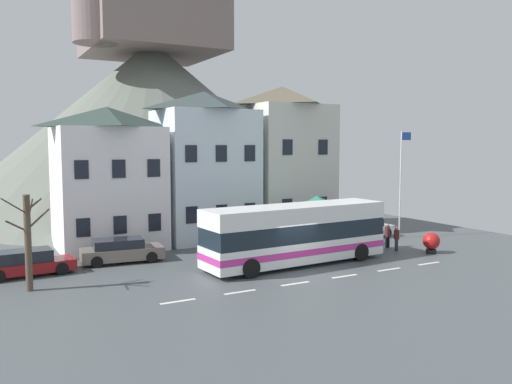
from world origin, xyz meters
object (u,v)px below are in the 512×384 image
parked_car_00 (366,228)px  harbour_buoy (431,242)px  pedestrian_00 (381,239)px  public_bench (296,237)px  pedestrian_01 (397,237)px  bare_tree_00 (28,240)px  pedestrian_02 (387,234)px  transit_bus (296,235)px  townhouse_02 (282,159)px  parked_car_01 (121,251)px  townhouse_00 (108,178)px  parked_car_02 (27,263)px  flagpole (401,177)px  townhouse_01 (205,166)px  bus_shelter (317,204)px  hilltop_castle (153,123)px

parked_car_00 → harbour_buoy: parked_car_00 is taller
pedestrian_00 → public_bench: 5.77m
pedestrian_01 → bare_tree_00: 21.40m
pedestrian_02 → transit_bus: bearing=-171.4°
townhouse_02 → parked_car_01: 15.62m
pedestrian_00 → public_bench: pedestrian_00 is taller
pedestrian_00 → pedestrian_02: 1.64m
townhouse_00 → parked_car_02: 8.68m
parked_car_01 → flagpole: (19.76, -1.72, 3.74)m
townhouse_01 → harbour_buoy: bearing=-47.9°
townhouse_00 → transit_bus: bearing=-51.1°
bus_shelter → public_bench: bus_shelter is taller
bare_tree_00 → hilltop_castle: bearing=61.8°
public_bench → harbour_buoy: harbour_buoy is taller
townhouse_02 → parked_car_02: (-18.96, -5.84, -4.94)m
harbour_buoy → flagpole: bearing=66.0°
transit_bus → parked_car_02: (-13.55, 4.54, -1.05)m
pedestrian_01 → harbour_buoy: pedestrian_01 is taller
harbour_buoy → bare_tree_00: 22.96m
parked_car_01 → flagpole: 20.19m
pedestrian_00 → pedestrian_01: 1.15m
transit_bus → pedestrian_00: 6.55m
pedestrian_02 → harbour_buoy: size_ratio=1.22×
pedestrian_01 → bare_tree_00: bearing=176.5°
pedestrian_01 → bus_shelter: bearing=141.1°
public_bench → bare_tree_00: bearing=-167.7°
hilltop_castle → parked_car_02: hilltop_castle is taller
townhouse_00 → parked_car_01: size_ratio=1.94×
transit_bus → pedestrian_00: size_ratio=7.06×
parked_car_00 → flagpole: (2.09, -1.29, 3.75)m
pedestrian_00 → harbour_buoy: pedestrian_00 is taller
parked_car_02 → hilltop_castle: bearing=55.2°
hilltop_castle → parked_car_01: size_ratio=8.68×
pedestrian_02 → parked_car_01: bearing=166.0°
harbour_buoy → parked_car_01: bearing=159.0°
transit_bus → parked_car_02: size_ratio=2.41×
transit_bus → parked_car_00: size_ratio=2.74×
townhouse_00 → hilltop_castle: size_ratio=0.22×
pedestrian_01 → harbour_buoy: size_ratio=1.21×
parked_car_00 → bare_tree_00: (-22.87, -3.46, 1.72)m
pedestrian_00 → bare_tree_00: 20.27m
bare_tree_00 → townhouse_01: bearing=34.6°
pedestrian_01 → harbour_buoy: 2.10m
parked_car_01 → bare_tree_00: (-5.19, -3.88, 1.72)m
parked_car_02 → flagpole: 25.11m
townhouse_01 → harbour_buoy: townhouse_01 is taller
hilltop_castle → harbour_buoy: 31.97m
parked_car_00 → pedestrian_02: (-1.31, -3.66, 0.21)m
townhouse_01 → harbour_buoy: (10.31, -11.40, -4.50)m
townhouse_00 → flagpole: 20.37m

